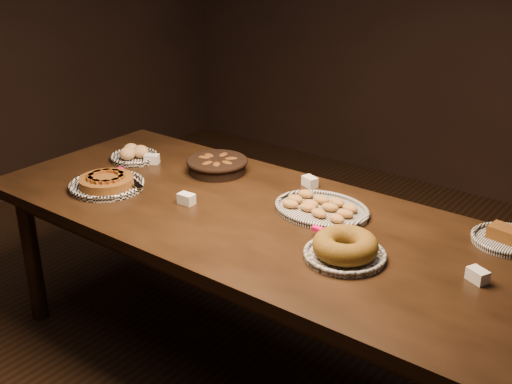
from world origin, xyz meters
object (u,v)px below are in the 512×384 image
Objects in this scene: buffet_table at (255,229)px; apple_tart_plate at (107,183)px; madeleine_platter at (321,208)px; bundt_cake_plate at (345,248)px.

buffet_table is 0.72m from apple_tart_plate.
buffet_table is 5.93× the size of madeleine_platter.
bundt_cake_plate reaches higher than madeleine_platter.
bundt_cake_plate is (1.18, 0.09, 0.02)m from apple_tart_plate.
buffet_table is at bearing -156.65° from madeleine_platter.
apple_tart_plate is 1.00× the size of bundt_cake_plate.
apple_tart_plate is 0.97m from madeleine_platter.
bundt_cake_plate is at bearing -61.83° from madeleine_platter.
madeleine_platter is 1.18× the size of bundt_cake_plate.
buffet_table is 0.51m from bundt_cake_plate.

